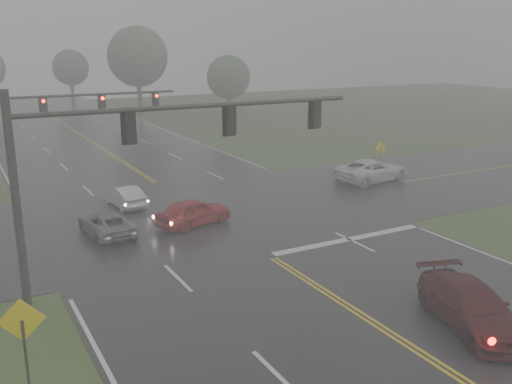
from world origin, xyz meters
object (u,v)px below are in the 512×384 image
car_grey (107,235)px  pickup_white (371,181)px  sedan_red (194,225)px  signal_gantry_near (135,147)px  sedan_maroon (470,326)px  sedan_silver (125,206)px  signal_gantry_far (47,116)px

car_grey → pickup_white: (18.87, 2.50, 0.00)m
sedan_red → signal_gantry_near: bearing=125.9°
sedan_maroon → sedan_silver: bearing=125.0°
signal_gantry_near → signal_gantry_far: signal_gantry_near is taller
sedan_silver → signal_gantry_near: (-2.43, -10.94, 5.49)m
car_grey → signal_gantry_near: 8.41m
sedan_maroon → pickup_white: bearing=77.2°
car_grey → pickup_white: size_ratio=0.76×
signal_gantry_far → sedan_red: bearing=-65.7°
signal_gantry_far → sedan_maroon: bearing=-70.8°
signal_gantry_far → pickup_white: bearing=-22.7°
car_grey → signal_gantry_far: size_ratio=0.34×
sedan_silver → pickup_white: bearing=166.1°
sedan_silver → pickup_white: pickup_white is taller
sedan_red → car_grey: sedan_red is taller
sedan_silver → car_grey: bearing=57.5°
sedan_silver → car_grey: size_ratio=0.89×
sedan_maroon → sedan_silver: size_ratio=1.34×
car_grey → sedan_silver: bearing=-120.5°
car_grey → pickup_white: bearing=-177.3°
sedan_silver → signal_gantry_far: bearing=-71.4°
car_grey → sedan_red: bearing=167.1°
sedan_maroon → sedan_silver: (-6.16, 19.85, 0.00)m
car_grey → sedan_maroon: bearing=113.8°
sedan_red → pickup_white: pickup_white is taller
signal_gantry_near → signal_gantry_far: 17.10m
sedan_maroon → signal_gantry_far: size_ratio=0.40×
sedan_maroon → signal_gantry_near: signal_gantry_near is taller
sedan_red → car_grey: 4.43m
sedan_maroon → signal_gantry_near: size_ratio=0.35×
sedan_red → car_grey: size_ratio=0.99×
sedan_red → car_grey: bearing=66.7°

